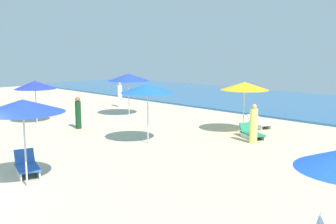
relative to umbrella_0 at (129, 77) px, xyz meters
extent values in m
cube|color=#296095|center=(7.45, 11.57, -2.21)|extent=(60.00, 12.84, 0.12)
cylinder|color=silver|center=(0.00, 0.00, -1.24)|extent=(0.05, 0.05, 2.06)
cone|color=blue|center=(0.00, 0.00, 0.00)|extent=(2.47, 2.47, 0.43)
cylinder|color=silver|center=(-1.56, -5.05, -1.35)|extent=(0.05, 0.05, 1.83)
cone|color=#2434D5|center=(-1.56, -5.05, -0.22)|extent=(2.15, 2.15, 0.43)
cylinder|color=silver|center=(6.02, -3.90, -1.20)|extent=(0.05, 0.05, 2.14)
cone|color=blue|center=(6.02, -3.90, 0.05)|extent=(2.25, 2.25, 0.38)
cylinder|color=silver|center=(7.67, 0.64, -1.25)|extent=(0.05, 0.05, 2.05)
cone|color=gold|center=(7.67, 0.64, -0.04)|extent=(2.23, 2.23, 0.36)
cube|color=silver|center=(7.49, 1.96, -2.17)|extent=(0.99, 0.40, 0.21)
cube|color=silver|center=(7.68, 2.48, -2.17)|extent=(0.99, 0.40, 0.21)
cube|color=white|center=(7.58, 2.22, -2.03)|extent=(1.31, 1.02, 0.06)
cube|color=white|center=(7.09, 2.41, -1.85)|extent=(0.57, 0.71, 0.40)
cube|color=silver|center=(8.51, -0.24, -2.18)|extent=(1.04, 0.51, 0.19)
cube|color=silver|center=(8.73, 0.22, -2.18)|extent=(1.04, 0.51, 0.19)
cube|color=#227956|center=(8.62, -0.01, -2.05)|extent=(1.39, 1.07, 0.06)
cube|color=#227956|center=(8.10, 0.23, -1.87)|extent=(0.53, 0.65, 0.39)
cylinder|color=silver|center=(7.51, -9.94, -1.19)|extent=(0.05, 0.05, 2.17)
cone|color=#223EBF|center=(7.51, -9.94, 0.08)|extent=(2.34, 2.34, 0.38)
cube|color=silver|center=(6.58, -9.76, -2.14)|extent=(0.99, 0.32, 0.26)
cube|color=silver|center=(6.73, -9.25, -2.14)|extent=(0.99, 0.32, 0.26)
cube|color=#285BB0|center=(6.65, -9.51, -1.98)|extent=(1.26, 0.93, 0.06)
cube|color=#285BB0|center=(6.16, -9.36, -1.76)|extent=(0.47, 0.67, 0.47)
cylinder|color=white|center=(-3.12, 1.75, -1.53)|extent=(0.41, 0.41, 1.48)
sphere|color=tan|center=(-3.12, 1.75, -0.70)|extent=(0.20, 0.20, 0.20)
cylinder|color=#F9F867|center=(9.13, -0.75, -1.54)|extent=(0.45, 0.45, 1.46)
sphere|color=tan|center=(9.13, -0.75, -0.71)|extent=(0.22, 0.22, 0.22)
cylinder|color=#11391B|center=(1.27, -4.27, -1.59)|extent=(0.40, 0.40, 1.37)
sphere|color=#905C45|center=(1.27, -4.27, -0.79)|extent=(0.25, 0.25, 0.25)
camera|label=1|loc=(18.24, -14.84, 1.68)|focal=42.67mm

